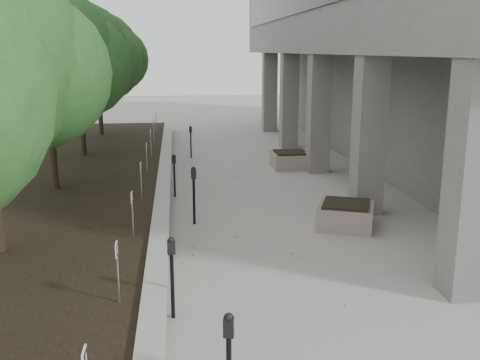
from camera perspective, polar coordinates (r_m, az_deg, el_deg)
ground at (r=8.54m, az=3.95°, el=-15.57°), size 90.00×90.00×0.00m
retaining_wall at (r=16.81m, az=-7.80°, el=-0.18°), size 0.39×26.00×0.50m
planting_bed at (r=17.30m, az=-20.05°, el=-0.66°), size 7.00×26.00×0.40m
crabapple_tree_3 at (r=15.75m, az=-19.22°, el=8.89°), size 4.60×4.00×5.44m
crabapple_tree_4 at (r=20.66m, az=-16.26°, el=9.96°), size 4.60×4.00×5.44m
crabapple_tree_5 at (r=25.60m, az=-14.44°, el=10.60°), size 4.60×4.00×5.44m
parking_sign_2 at (r=8.54m, az=-12.50°, el=-9.34°), size 0.04×0.22×0.96m
parking_sign_3 at (r=11.36m, az=-11.03°, el=-3.56°), size 0.04×0.22×0.96m
parking_sign_4 at (r=14.26m, az=-10.16°, el=-0.09°), size 0.04×0.22×0.96m
parking_sign_5 at (r=17.19m, az=-9.59°, el=2.20°), size 0.04×0.22×0.96m
parking_sign_6 at (r=20.14m, az=-9.18°, el=3.82°), size 0.04×0.22×0.96m
parking_sign_7 at (r=23.10m, az=-8.88°, el=5.02°), size 0.04×0.22×0.96m
parking_sign_8 at (r=26.07m, az=-8.64°, el=5.95°), size 0.04×0.22×0.96m
parking_meter_2 at (r=8.76m, az=-7.01°, el=-10.00°), size 0.15×0.12×1.34m
parking_meter_3 at (r=13.31m, az=-4.78°, el=-1.61°), size 0.14×0.11×1.43m
parking_meter_4 at (r=15.87m, az=-6.78°, el=0.44°), size 0.14×0.11×1.25m
parking_meter_5 at (r=21.71m, az=-5.10°, el=3.95°), size 0.14×0.11×1.26m
planter_front at (r=13.42m, az=10.85°, el=-3.53°), size 1.65×1.65×0.60m
planter_back at (r=19.86m, az=5.21°, el=2.11°), size 1.30×1.30×0.60m
berry_scatter at (r=13.08m, az=-0.47°, el=-5.04°), size 3.30×14.10×0.02m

